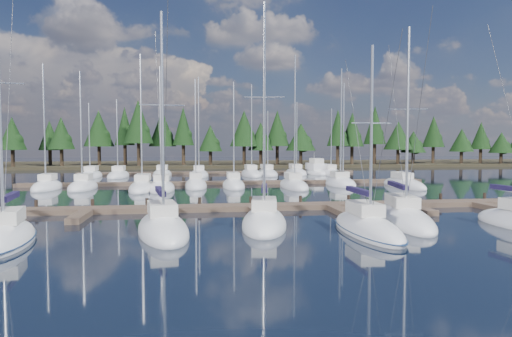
{
  "coord_description": "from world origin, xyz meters",
  "views": [
    {
      "loc": [
        -4.55,
        -16.38,
        5.04
      ],
      "look_at": [
        0.83,
        22.0,
        2.94
      ],
      "focal_mm": 32.0,
      "sensor_mm": 36.0,
      "label": 1
    }
  ],
  "objects": [
    {
      "name": "front_sailboat_2",
      "position": [
        -6.22,
        9.57,
        0.28
      ],
      "size": [
        3.98,
        8.86,
        13.0
      ],
      "color": "silver",
      "rests_on": "ground"
    },
    {
      "name": "front_sailboat_5",
      "position": [
        8.88,
        11.09,
        0.28
      ],
      "size": [
        4.59,
        10.37,
        13.07
      ],
      "color": "silver",
      "rests_on": "ground"
    },
    {
      "name": "main_dock",
      "position": [
        0.0,
        17.36,
        0.2
      ],
      "size": [
        44.0,
        6.13,
        0.9
      ],
      "color": "brown",
      "rests_on": "ground"
    },
    {
      "name": "front_sailboat_1",
      "position": [
        -13.94,
        7.98,
        0.3
      ],
      "size": [
        3.77,
        8.01,
        14.57
      ],
      "color": "silver",
      "rests_on": "ground"
    },
    {
      "name": "ground",
      "position": [
        0.0,
        30.0,
        0.0
      ],
      "size": [
        260.0,
        260.0,
        0.0
      ],
      "primitive_type": "plane",
      "color": "black",
      "rests_on": "ground"
    },
    {
      "name": "back_sailboat_rows",
      "position": [
        -0.63,
        45.62,
        0.26
      ],
      "size": [
        43.09,
        32.61,
        15.98
      ],
      "color": "silver",
      "rests_on": "ground"
    },
    {
      "name": "front_sailboat_3",
      "position": [
        -0.25,
        10.75,
        0.3
      ],
      "size": [
        3.93,
        8.2,
        14.16
      ],
      "color": "silver",
      "rests_on": "ground"
    },
    {
      "name": "far_shore",
      "position": [
        0.0,
        90.0,
        0.3
      ],
      "size": [
        220.0,
        30.0,
        0.6
      ],
      "primitive_type": "cube",
      "color": "#2D2719",
      "rests_on": "ground"
    },
    {
      "name": "tree_line",
      "position": [
        -1.68,
        80.17,
        7.45
      ],
      "size": [
        183.74,
        11.46,
        13.37
      ],
      "color": "black",
      "rests_on": "far_shore"
    },
    {
      "name": "front_sailboat_4",
      "position": [
        5.23,
        8.07,
        0.27
      ],
      "size": [
        2.65,
        8.74,
        11.22
      ],
      "color": "silver",
      "rests_on": "ground"
    },
    {
      "name": "back_docks",
      "position": [
        0.0,
        49.58,
        0.2
      ],
      "size": [
        50.0,
        21.8,
        0.4
      ],
      "color": "brown",
      "rests_on": "ground"
    },
    {
      "name": "motor_yacht_right",
      "position": [
        15.89,
        57.52,
        0.48
      ],
      "size": [
        3.22,
        8.73,
        4.31
      ],
      "color": "silver",
      "rests_on": "ground"
    }
  ]
}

